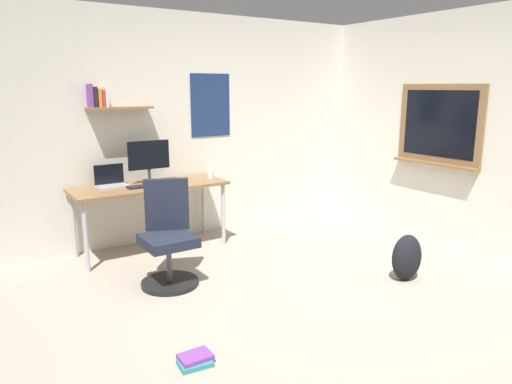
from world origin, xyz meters
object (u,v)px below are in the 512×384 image
object	(u,v)px
monitor_primary	(149,158)
coffee_mug	(210,174)
office_chair	(168,240)
keyboard	(145,186)
computer_mouse	(170,182)
desk	(150,191)
backpack	(407,257)
laptop	(111,181)
book_stack_on_floor	(195,360)

from	to	relation	value
monitor_primary	coffee_mug	world-z (taller)	monitor_primary
office_chair	keyboard	xyz separation A→B (m)	(0.11, 0.85, 0.34)
keyboard	computer_mouse	xyz separation A→B (m)	(0.28, 0.00, 0.01)
desk	computer_mouse	bearing A→B (deg)	-21.22
office_chair	monitor_primary	size ratio (longest dim) A/B	2.05
monitor_primary	office_chair	bearing A→B (deg)	-102.99
computer_mouse	backpack	world-z (taller)	computer_mouse
monitor_primary	coffee_mug	size ratio (longest dim) A/B	5.04
desk	laptop	world-z (taller)	laptop
desk	computer_mouse	xyz separation A→B (m)	(0.20, -0.08, 0.09)
office_chair	laptop	xyz separation A→B (m)	(-0.17, 1.07, 0.39)
office_chair	book_stack_on_floor	bearing A→B (deg)	-106.52
desk	book_stack_on_floor	size ratio (longest dim) A/B	7.03
coffee_mug	backpack	world-z (taller)	coffee_mug
computer_mouse	coffee_mug	xyz separation A→B (m)	(0.52, 0.05, 0.03)
laptop	backpack	size ratio (longest dim) A/B	0.71
desk	monitor_primary	xyz separation A→B (m)	(0.04, 0.10, 0.34)
laptop	book_stack_on_floor	world-z (taller)	laptop
monitor_primary	keyboard	xyz separation A→B (m)	(-0.12, -0.18, -0.26)
computer_mouse	book_stack_on_floor	world-z (taller)	computer_mouse
keyboard	coffee_mug	bearing A→B (deg)	3.57
desk	monitor_primary	world-z (taller)	monitor_primary
monitor_primary	coffee_mug	xyz separation A→B (m)	(0.68, -0.13, -0.22)
laptop	computer_mouse	xyz separation A→B (m)	(0.57, -0.22, -0.04)
laptop	book_stack_on_floor	xyz separation A→B (m)	(-0.22, -2.40, -0.76)
laptop	book_stack_on_floor	bearing A→B (deg)	-95.26
office_chair	computer_mouse	xyz separation A→B (m)	(0.39, 0.85, 0.35)
backpack	desk	bearing A→B (deg)	128.96
laptop	coffee_mug	size ratio (longest dim) A/B	3.37
laptop	monitor_primary	bearing A→B (deg)	-6.71
laptop	backpack	xyz separation A→B (m)	(2.05, -2.22, -0.58)
book_stack_on_floor	laptop	bearing A→B (deg)	84.74
computer_mouse	book_stack_on_floor	size ratio (longest dim) A/B	0.45
computer_mouse	coffee_mug	distance (m)	0.53
office_chair	coffee_mug	xyz separation A→B (m)	(0.92, 0.90, 0.38)
keyboard	backpack	xyz separation A→B (m)	(1.76, -2.00, -0.53)
laptop	monitor_primary	world-z (taller)	monitor_primary
laptop	keyboard	xyz separation A→B (m)	(0.29, -0.22, -0.04)
keyboard	computer_mouse	bearing A→B (deg)	0.00
office_chair	book_stack_on_floor	xyz separation A→B (m)	(-0.39, -1.33, -0.38)
laptop	computer_mouse	size ratio (longest dim) A/B	2.98
desk	keyboard	world-z (taller)	keyboard
monitor_primary	keyboard	world-z (taller)	monitor_primary
desk	keyboard	size ratio (longest dim) A/B	4.43
keyboard	backpack	distance (m)	2.72
coffee_mug	laptop	bearing A→B (deg)	170.92
book_stack_on_floor	office_chair	bearing A→B (deg)	73.48
desk	backpack	world-z (taller)	desk
keyboard	coffee_mug	xyz separation A→B (m)	(0.80, 0.05, 0.04)
computer_mouse	backpack	size ratio (longest dim) A/B	0.24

